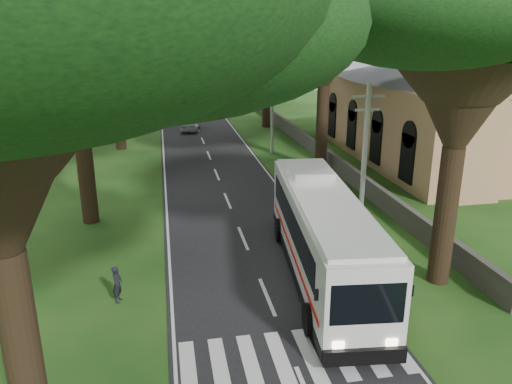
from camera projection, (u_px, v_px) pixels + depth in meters
name	position (u px, v px, depth m)	size (l,w,h in m)	color
ground	(278.00, 324.00, 18.28)	(140.00, 140.00, 0.00)	#174213
road	(210.00, 158.00, 41.61)	(8.00, 120.00, 0.04)	black
crosswalk	(292.00, 358.00, 16.41)	(8.00, 3.00, 0.01)	silver
property_wall	(317.00, 150.00, 42.09)	(0.35, 50.00, 1.20)	#383533
church	(435.00, 99.00, 40.02)	(14.00, 24.00, 11.60)	tan
pole_near	(364.00, 165.00, 23.55)	(1.60, 0.24, 8.00)	gray
pole_mid	(272.00, 105.00, 42.22)	(1.60, 0.24, 8.00)	gray
pole_far	(237.00, 81.00, 60.89)	(1.60, 0.24, 8.00)	gray
tree_l_far	(114.00, 12.00, 57.78)	(14.02, 14.02, 15.30)	black
tree_r_midb	(267.00, 5.00, 51.14)	(14.04, 14.04, 15.76)	black
tree_r_far	(247.00, 12.00, 68.18)	(13.87, 13.87, 15.53)	black
coach_bus	(323.00, 233.00, 21.27)	(3.99, 12.98, 3.77)	white
distant_car_a	(191.00, 123.00, 52.76)	(1.78, 4.42, 1.51)	silver
distant_car_b	(170.00, 99.00, 71.47)	(1.39, 3.98, 1.31)	navy
distant_car_c	(194.00, 97.00, 73.19)	(1.94, 4.77, 1.39)	maroon
pedestrian	(117.00, 284.00, 19.61)	(0.55, 0.36, 1.52)	black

